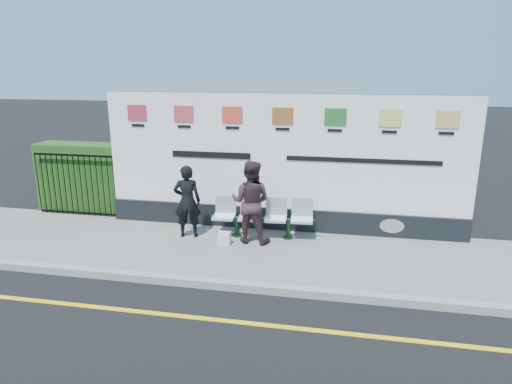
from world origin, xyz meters
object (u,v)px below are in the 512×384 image
at_px(woman_left, 187,201).
at_px(bench, 262,227).
at_px(billboard, 282,172).
at_px(woman_right, 251,202).

bearing_deg(woman_left, bench, 176.38).
distance_m(bench, woman_left, 1.70).
height_order(bench, woman_left, woman_left).
distance_m(billboard, bench, 1.29).
height_order(bench, woman_right, woman_right).
bearing_deg(billboard, woman_right, -119.72).
bearing_deg(billboard, woman_left, -155.21).
bearing_deg(woman_left, woman_right, 166.05).
height_order(woman_left, woman_right, woman_right).
bearing_deg(woman_right, bench, -120.22).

